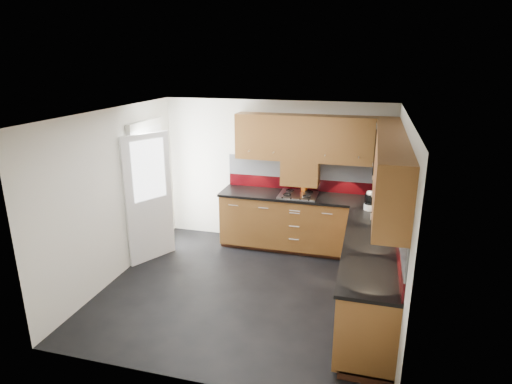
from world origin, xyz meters
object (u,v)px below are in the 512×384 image
(utensil_pot, at_px, (304,187))
(toaster, at_px, (383,194))
(gas_hob, at_px, (298,195))
(food_processor, at_px, (370,202))

(utensil_pot, distance_m, toaster, 1.24)
(gas_hob, xyz_separation_m, toaster, (1.30, 0.13, 0.08))
(gas_hob, relative_size, toaster, 1.98)
(gas_hob, bearing_deg, toaster, 5.82)
(gas_hob, bearing_deg, food_processor, -19.28)
(gas_hob, relative_size, utensil_pot, 1.59)
(gas_hob, height_order, utensil_pot, utensil_pot)
(toaster, bearing_deg, utensil_pot, 176.79)
(utensil_pot, height_order, food_processor, utensil_pot)
(utensil_pot, relative_size, toaster, 1.25)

